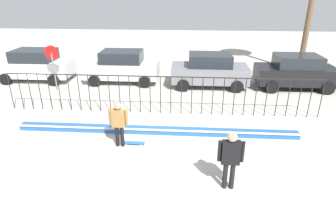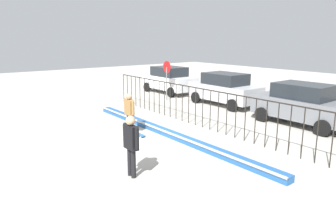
{
  "view_description": "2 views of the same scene",
  "coord_description": "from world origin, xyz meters",
  "px_view_note": "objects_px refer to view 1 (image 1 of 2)",
  "views": [
    {
      "loc": [
        1.18,
        -8.69,
        5.36
      ],
      "look_at": [
        0.5,
        0.84,
        1.36
      ],
      "focal_mm": 30.3,
      "sensor_mm": 36.0,
      "label": 1
    },
    {
      "loc": [
        9.62,
        -6.18,
        3.87
      ],
      "look_at": [
        0.74,
        0.64,
        1.47
      ],
      "focal_mm": 33.15,
      "sensor_mm": 36.0,
      "label": 2
    }
  ],
  "objects_px": {
    "camera_operator": "(231,156)",
    "parked_car_gray": "(209,70)",
    "skateboarder": "(119,121)",
    "parked_car_silver": "(122,66)",
    "parked_car_white": "(36,65)",
    "parked_car_black": "(296,72)",
    "skateboard": "(134,143)",
    "stop_sign": "(53,62)"
  },
  "relations": [
    {
      "from": "skateboard",
      "to": "camera_operator",
      "type": "xyz_separation_m",
      "value": [
        3.14,
        -2.21,
        1.02
      ]
    },
    {
      "from": "parked_car_gray",
      "to": "skateboarder",
      "type": "bearing_deg",
      "value": -116.74
    },
    {
      "from": "skateboarder",
      "to": "stop_sign",
      "type": "distance_m",
      "value": 7.5
    },
    {
      "from": "parked_car_gray",
      "to": "stop_sign",
      "type": "distance_m",
      "value": 8.62
    },
    {
      "from": "camera_operator",
      "to": "parked_car_white",
      "type": "distance_m",
      "value": 14.09
    },
    {
      "from": "skateboard",
      "to": "parked_car_silver",
      "type": "height_order",
      "value": "parked_car_silver"
    },
    {
      "from": "skateboarder",
      "to": "parked_car_white",
      "type": "xyz_separation_m",
      "value": [
        -6.84,
        7.37,
        -0.04
      ]
    },
    {
      "from": "camera_operator",
      "to": "parked_car_gray",
      "type": "height_order",
      "value": "parked_car_gray"
    },
    {
      "from": "parked_car_black",
      "to": "stop_sign",
      "type": "bearing_deg",
      "value": -173.34
    },
    {
      "from": "parked_car_silver",
      "to": "parked_car_black",
      "type": "distance_m",
      "value": 9.95
    },
    {
      "from": "camera_operator",
      "to": "parked_car_white",
      "type": "bearing_deg",
      "value": 11.69
    },
    {
      "from": "skateboard",
      "to": "camera_operator",
      "type": "bearing_deg",
      "value": -13.07
    },
    {
      "from": "skateboard",
      "to": "parked_car_black",
      "type": "height_order",
      "value": "parked_car_black"
    },
    {
      "from": "parked_car_silver",
      "to": "skateboard",
      "type": "bearing_deg",
      "value": -71.93
    },
    {
      "from": "parked_car_silver",
      "to": "parked_car_black",
      "type": "relative_size",
      "value": 1.0
    },
    {
      "from": "parked_car_black",
      "to": "camera_operator",
      "type": "bearing_deg",
      "value": -117.0
    },
    {
      "from": "skateboarder",
      "to": "parked_car_black",
      "type": "xyz_separation_m",
      "value": [
        8.42,
        7.0,
        -0.04
      ]
    },
    {
      "from": "parked_car_white",
      "to": "parked_car_black",
      "type": "xyz_separation_m",
      "value": [
        15.27,
        -0.37,
        0.0
      ]
    },
    {
      "from": "parked_car_gray",
      "to": "skateboard",
      "type": "bearing_deg",
      "value": -114.03
    },
    {
      "from": "skateboarder",
      "to": "parked_car_silver",
      "type": "xyz_separation_m",
      "value": [
        -1.52,
        7.42,
        -0.04
      ]
    },
    {
      "from": "parked_car_white",
      "to": "parked_car_silver",
      "type": "xyz_separation_m",
      "value": [
        5.32,
        0.05,
        0.0
      ]
    },
    {
      "from": "skateboard",
      "to": "skateboarder",
      "type": "bearing_deg",
      "value": -141.86
    },
    {
      "from": "skateboarder",
      "to": "parked_car_silver",
      "type": "bearing_deg",
      "value": 91.61
    },
    {
      "from": "parked_car_gray",
      "to": "parked_car_black",
      "type": "height_order",
      "value": "same"
    },
    {
      "from": "camera_operator",
      "to": "parked_car_silver",
      "type": "distance_m",
      "value": 10.79
    },
    {
      "from": "parked_car_gray",
      "to": "parked_car_black",
      "type": "distance_m",
      "value": 4.81
    },
    {
      "from": "camera_operator",
      "to": "parked_car_silver",
      "type": "relative_size",
      "value": 0.42
    },
    {
      "from": "skateboard",
      "to": "parked_car_black",
      "type": "relative_size",
      "value": 0.19
    },
    {
      "from": "skateboarder",
      "to": "camera_operator",
      "type": "xyz_separation_m",
      "value": [
        3.61,
        -2.07,
        0.06
      ]
    },
    {
      "from": "camera_operator",
      "to": "parked_car_gray",
      "type": "bearing_deg",
      "value": -36.21
    },
    {
      "from": "parked_car_black",
      "to": "stop_sign",
      "type": "relative_size",
      "value": 1.72
    },
    {
      "from": "parked_car_silver",
      "to": "skateboarder",
      "type": "bearing_deg",
      "value": -75.64
    },
    {
      "from": "parked_car_black",
      "to": "parked_car_silver",
      "type": "bearing_deg",
      "value": 178.51
    },
    {
      "from": "skateboarder",
      "to": "parked_car_black",
      "type": "distance_m",
      "value": 10.95
    },
    {
      "from": "parked_car_white",
      "to": "parked_car_gray",
      "type": "height_order",
      "value": "same"
    },
    {
      "from": "skateboarder",
      "to": "camera_operator",
      "type": "bearing_deg",
      "value": -39.84
    },
    {
      "from": "stop_sign",
      "to": "parked_car_white",
      "type": "bearing_deg",
      "value": 138.87
    },
    {
      "from": "parked_car_white",
      "to": "parked_car_gray",
      "type": "relative_size",
      "value": 1.0
    },
    {
      "from": "skateboard",
      "to": "stop_sign",
      "type": "distance_m",
      "value": 7.85
    },
    {
      "from": "skateboard",
      "to": "parked_car_black",
      "type": "xyz_separation_m",
      "value": [
        7.95,
        6.86,
        0.91
      ]
    },
    {
      "from": "skateboarder",
      "to": "parked_car_silver",
      "type": "height_order",
      "value": "parked_car_silver"
    },
    {
      "from": "parked_car_white",
      "to": "parked_car_black",
      "type": "height_order",
      "value": "same"
    }
  ]
}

